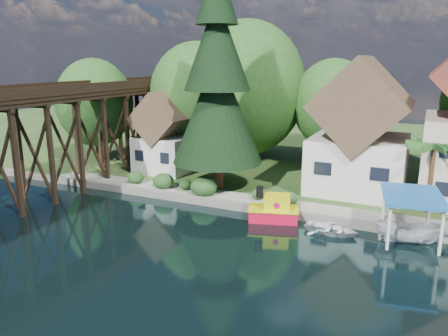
{
  "coord_description": "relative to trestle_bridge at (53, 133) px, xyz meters",
  "views": [
    {
      "loc": [
        11.87,
        -21.06,
        11.18
      ],
      "look_at": [
        -0.78,
        6.0,
        3.76
      ],
      "focal_mm": 35.0,
      "sensor_mm": 36.0,
      "label": 1
    }
  ],
  "objects": [
    {
      "name": "trestle_bridge",
      "position": [
        0.0,
        0.0,
        0.0
      ],
      "size": [
        4.12,
        44.18,
        9.3
      ],
      "color": "black",
      "rests_on": "ground"
    },
    {
      "name": "shrubs",
      "position": [
        11.4,
        4.09,
        -4.12
      ],
      "size": [
        15.76,
        2.47,
        1.7
      ],
      "color": "#153C17",
      "rests_on": "bank"
    },
    {
      "name": "tugboat",
      "position": [
        18.66,
        1.94,
        -4.58
      ],
      "size": [
        3.92,
        2.85,
        2.55
      ],
      "color": "red",
      "rests_on": "ground"
    },
    {
      "name": "palm_tree",
      "position": [
        28.53,
        7.23,
        -0.17
      ],
      "size": [
        4.34,
        4.34,
        5.36
      ],
      "color": "#382314",
      "rests_on": "bank"
    },
    {
      "name": "seawall",
      "position": [
        20.0,
        2.83,
        -5.04
      ],
      "size": [
        60.0,
        0.4,
        0.62
      ],
      "primitive_type": "cube",
      "color": "slate",
      "rests_on": "ground"
    },
    {
      "name": "boat_canopy",
      "position": [
        27.54,
        1.72,
        -3.97
      ],
      "size": [
        4.21,
        5.46,
        3.21
      ],
      "color": "white",
      "rests_on": "ground"
    },
    {
      "name": "promenade",
      "position": [
        22.0,
        4.13,
        -4.82
      ],
      "size": [
        50.0,
        2.6,
        0.06
      ],
      "primitive_type": "cube",
      "color": "gray",
      "rests_on": "bank"
    },
    {
      "name": "bank",
      "position": [
        16.0,
        28.83,
        -5.1
      ],
      "size": [
        140.0,
        52.0,
        0.5
      ],
      "primitive_type": "cube",
      "color": "#24451B",
      "rests_on": "ground"
    },
    {
      "name": "conifer",
      "position": [
        12.08,
        6.23,
        4.06
      ],
      "size": [
        7.51,
        7.51,
        18.5
      ],
      "color": "#382314",
      "rests_on": "bank"
    },
    {
      "name": "shed",
      "position": [
        5.0,
        9.33,
        -1.52
      ],
      "size": [
        5.09,
        5.4,
        7.85
      ],
      "color": "silver",
      "rests_on": "bank"
    },
    {
      "name": "bg_trees",
      "position": [
        17.0,
        16.08,
        1.94
      ],
      "size": [
        49.9,
        13.3,
        10.57
      ],
      "color": "#382314",
      "rests_on": "bank"
    },
    {
      "name": "boat_white_a",
      "position": [
        22.86,
        1.33,
        -4.98
      ],
      "size": [
        3.82,
        2.95,
        0.73
      ],
      "primitive_type": "imported",
      "rotation": [
        0.0,
        0.0,
        1.45
      ],
      "color": "white",
      "rests_on": "ground"
    },
    {
      "name": "house_left",
      "position": [
        23.0,
        10.83,
        -0.21
      ],
      "size": [
        7.64,
        8.64,
        11.02
      ],
      "color": "silver",
      "rests_on": "bank"
    },
    {
      "name": "ground",
      "position": [
        16.0,
        -5.17,
        -5.35
      ],
      "size": [
        140.0,
        140.0,
        0.0
      ],
      "primitive_type": "plane",
      "color": "black",
      "rests_on": "ground"
    }
  ]
}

